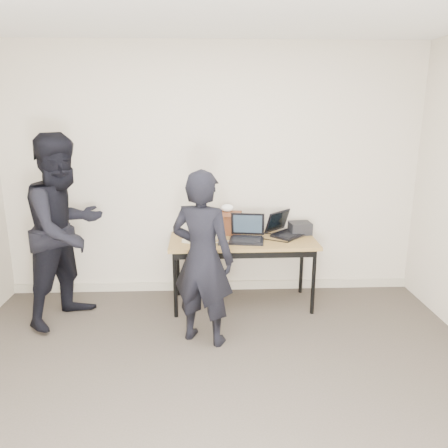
{
  "coord_description": "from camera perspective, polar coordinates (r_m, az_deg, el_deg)",
  "views": [
    {
      "loc": [
        -0.07,
        -2.44,
        2.03
      ],
      "look_at": [
        0.1,
        1.6,
        0.95
      ],
      "focal_mm": 35.0,
      "sensor_mm": 36.0,
      "label": 1
    }
  ],
  "objects": [
    {
      "name": "room",
      "position": [
        2.54,
        -0.74,
        -0.65
      ],
      "size": [
        4.6,
        4.6,
        2.8
      ],
      "color": "#413931",
      "rests_on": "ground"
    },
    {
      "name": "desk",
      "position": [
        4.5,
        2.47,
        -2.78
      ],
      "size": [
        1.51,
        0.67,
        0.72
      ],
      "rotation": [
        0.0,
        0.0,
        0.01
      ],
      "color": "olive",
      "rests_on": "ground"
    },
    {
      "name": "laptop_beige",
      "position": [
        4.45,
        -2.98,
        -1.59
      ],
      "size": [
        0.38,
        0.38,
        0.23
      ],
      "rotation": [
        0.0,
        0.0,
        -0.46
      ],
      "color": "beige",
      "rests_on": "desk"
    },
    {
      "name": "laptop_center",
      "position": [
        4.46,
        3.02,
        -1.38
      ],
      "size": [
        0.39,
        0.38,
        0.27
      ],
      "rotation": [
        0.0,
        0.0,
        -0.15
      ],
      "color": "black",
      "rests_on": "desk"
    },
    {
      "name": "laptop_right",
      "position": [
        4.68,
        7.95,
        -0.75
      ],
      "size": [
        0.47,
        0.47,
        0.25
      ],
      "rotation": [
        0.0,
        0.0,
        0.75
      ],
      "color": "black",
      "rests_on": "desk"
    },
    {
      "name": "leather_satchel",
      "position": [
        4.66,
        0.05,
        0.22
      ],
      "size": [
        0.38,
        0.23,
        0.25
      ],
      "rotation": [
        0.0,
        0.0,
        -0.16
      ],
      "color": "#5A2D17",
      "rests_on": "desk"
    },
    {
      "name": "tissue",
      "position": [
        4.63,
        0.43,
        2.12
      ],
      "size": [
        0.15,
        0.12,
        0.08
      ],
      "primitive_type": "ellipsoid",
      "rotation": [
        0.0,
        0.0,
        0.16
      ],
      "color": "white",
      "rests_on": "leather_satchel"
    },
    {
      "name": "equipment_box",
      "position": [
        4.74,
        9.9,
        -0.52
      ],
      "size": [
        0.24,
        0.21,
        0.13
      ],
      "primitive_type": "cube",
      "rotation": [
        0.0,
        0.0,
        0.11
      ],
      "color": "black",
      "rests_on": "desk"
    },
    {
      "name": "power_brick",
      "position": [
        4.31,
        -0.25,
        -2.55
      ],
      "size": [
        0.09,
        0.06,
        0.03
      ],
      "primitive_type": "cube",
      "rotation": [
        0.0,
        0.0,
        -0.07
      ],
      "color": "black",
      "rests_on": "desk"
    },
    {
      "name": "cables",
      "position": [
        4.49,
        3.06,
        -2.02
      ],
      "size": [
        1.15,
        0.41,
        0.01
      ],
      "rotation": [
        0.0,
        0.0,
        -0.09
      ],
      "color": "black",
      "rests_on": "desk"
    },
    {
      "name": "person_typist",
      "position": [
        3.77,
        -2.83,
        -4.55
      ],
      "size": [
        0.67,
        0.57,
        1.55
      ],
      "primitive_type": "imported",
      "rotation": [
        0.0,
        0.0,
        2.72
      ],
      "color": "black",
      "rests_on": "ground"
    },
    {
      "name": "person_observer",
      "position": [
        4.41,
        -19.95,
        -0.71
      ],
      "size": [
        1.04,
        1.11,
        1.82
      ],
      "primitive_type": "imported",
      "rotation": [
        0.0,
        0.0,
        1.04
      ],
      "color": "black",
      "rests_on": "ground"
    },
    {
      "name": "baseboard",
      "position": [
        5.08,
        -1.44,
        -8.01
      ],
      "size": [
        4.5,
        0.03,
        0.1
      ],
      "primitive_type": "cube",
      "color": "#B3AA94",
      "rests_on": "ground"
    }
  ]
}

